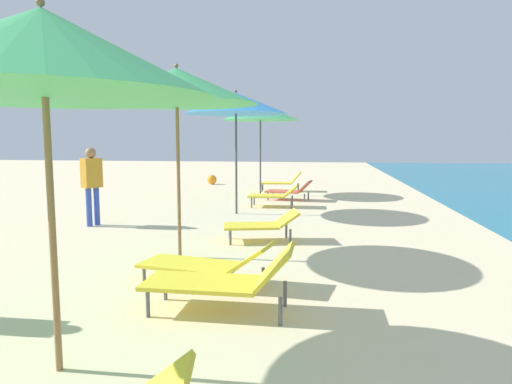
{
  "coord_description": "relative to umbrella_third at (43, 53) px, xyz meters",
  "views": [
    {
      "loc": [
        1.73,
        4.59,
        1.69
      ],
      "look_at": [
        0.81,
        10.63,
        0.99
      ],
      "focal_mm": 31.55,
      "sensor_mm": 36.0,
      "label": 1
    }
  ],
  "objects": [
    {
      "name": "lounger_farthest_shoreside",
      "position": [
        0.51,
        12.02,
        -1.96
      ],
      "size": [
        1.43,
        0.69,
        0.66
      ],
      "rotation": [
        0.0,
        0.0,
        3.22
      ],
      "color": "yellow",
      "rests_on": "ground"
    },
    {
      "name": "lounger_farthest_inland",
      "position": [
        0.96,
        9.82,
        -2.0
      ],
      "size": [
        1.36,
        0.83,
        0.57
      ],
      "rotation": [
        0.0,
        0.0,
        2.98
      ],
      "color": "#D8593F",
      "rests_on": "ground"
    },
    {
      "name": "umbrella_fifth",
      "position": [
        -0.08,
        7.23,
        0.24
      ],
      "size": [
        2.33,
        2.33,
        2.82
      ],
      "color": "#4C4C51",
      "rests_on": "ground"
    },
    {
      "name": "lounger_third_shoreside",
      "position": [
        0.95,
        1.3,
        -1.95
      ],
      "size": [
        1.48,
        0.58,
        0.68
      ],
      "rotation": [
        0.0,
        0.0,
        3.14
      ],
      "color": "yellow",
      "rests_on": "ground"
    },
    {
      "name": "umbrella_farthest",
      "position": [
        -0.04,
        10.85,
        0.25
      ],
      "size": [
        2.37,
        2.37,
        2.84
      ],
      "color": "#4C4C51",
      "rests_on": "ground"
    },
    {
      "name": "person_walking_mid",
      "position": [
        -2.62,
        5.34,
        -1.35
      ],
      "size": [
        0.37,
        0.42,
        1.55
      ],
      "rotation": [
        0.0,
        0.0,
        2.62
      ],
      "color": "#334CB2",
      "rests_on": "ground"
    },
    {
      "name": "lounger_fifth_shoreside",
      "position": [
        0.66,
        8.43,
        -1.97
      ],
      "size": [
        1.26,
        0.64,
        0.56
      ],
      "rotation": [
        0.0,
        0.0,
        3.17
      ],
      "color": "yellow",
      "rests_on": "ground"
    },
    {
      "name": "lounger_fourth_shoreside",
      "position": [
        0.9,
        4.47,
        -1.99
      ],
      "size": [
        1.34,
        0.83,
        0.52
      ],
      "rotation": [
        0.0,
        0.0,
        3.37
      ],
      "color": "yellow",
      "rests_on": "ground"
    },
    {
      "name": "umbrella_fourth",
      "position": [
        -0.15,
        3.27,
        0.16
      ],
      "size": [
        2.29,
        2.29,
        2.76
      ],
      "color": "olive",
      "rests_on": "ground"
    },
    {
      "name": "umbrella_third",
      "position": [
        0.0,
        0.0,
        0.0
      ],
      "size": [
        2.37,
        2.37,
        2.65
      ],
      "color": "olive",
      "rests_on": "ground"
    },
    {
      "name": "beach_ball",
      "position": [
        -2.38,
        13.99,
        -2.1
      ],
      "size": [
        0.37,
        0.37,
        0.37
      ],
      "primitive_type": "sphere",
      "color": "orange",
      "rests_on": "ground"
    },
    {
      "name": "lounger_fourth_inland",
      "position": [
        0.57,
        2.16,
        -2.04
      ],
      "size": [
        1.7,
        0.87,
        0.53
      ],
      "rotation": [
        0.0,
        0.0,
        2.95
      ],
      "color": "yellow",
      "rests_on": "ground"
    }
  ]
}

